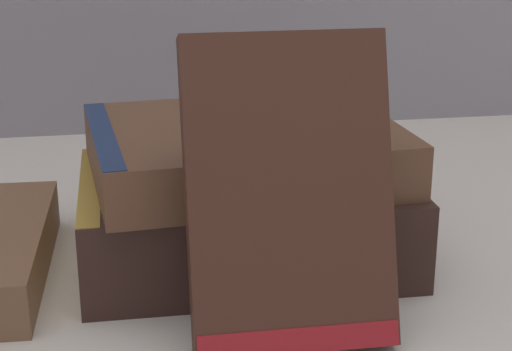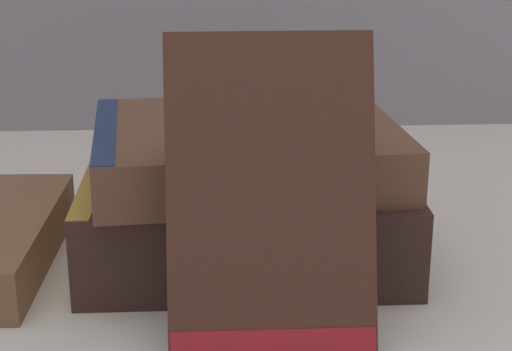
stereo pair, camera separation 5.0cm
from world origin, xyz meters
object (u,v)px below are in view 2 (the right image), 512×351
(book_flat_bottom, at_px, (237,216))
(book_leaning_front, at_px, (270,204))
(book_flat_top, at_px, (237,150))
(reading_glasses, at_px, (194,180))
(pocket_watch, at_px, (319,122))

(book_flat_bottom, bearing_deg, book_leaning_front, -82.20)
(book_flat_bottom, distance_m, book_leaning_front, 0.10)
(book_flat_top, height_order, reading_glasses, book_flat_top)
(book_leaning_front, xyz_separation_m, reading_glasses, (-0.04, 0.22, -0.07))
(book_flat_bottom, distance_m, reading_glasses, 0.14)
(book_flat_top, relative_size, book_leaning_front, 1.24)
(book_flat_bottom, xyz_separation_m, reading_glasses, (-0.03, 0.13, -0.02))
(book_flat_bottom, height_order, pocket_watch, pocket_watch)
(book_leaning_front, bearing_deg, book_flat_bottom, 97.90)
(book_flat_top, height_order, book_leaning_front, book_leaning_front)
(book_leaning_front, relative_size, pocket_watch, 2.33)
(pocket_watch, height_order, reading_glasses, pocket_watch)
(book_leaning_front, bearing_deg, reading_glasses, 100.27)
(book_leaning_front, distance_m, reading_glasses, 0.24)
(pocket_watch, bearing_deg, book_flat_top, 169.17)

